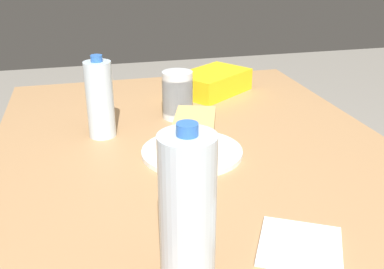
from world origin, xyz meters
name	(u,v)px	position (x,y,z in m)	size (l,w,h in m)	color
dining_table	(211,212)	(0.00, 0.00, 0.67)	(1.50, 0.96, 0.77)	tan
paper_plate	(192,152)	(-0.10, -0.02, 0.78)	(0.23, 0.23, 0.01)	white
sandwich	(193,134)	(-0.10, -0.02, 0.82)	(0.20, 0.14, 0.08)	#DBB26B
chip_bag	(213,82)	(-0.53, 0.16, 0.81)	(0.23, 0.15, 0.07)	yellow
water_bottle_tall	(100,99)	(-0.26, -0.21, 0.87)	(0.07, 0.07, 0.21)	silver
plastic_cup_stack	(178,95)	(-0.34, 0.00, 0.84)	(0.08, 0.08, 0.13)	silver
water_bottle_spare	(188,214)	(0.31, -0.13, 0.89)	(0.08, 0.08, 0.25)	silver
paper_napkin	(300,246)	(0.27, 0.07, 0.77)	(0.13, 0.13, 0.01)	white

